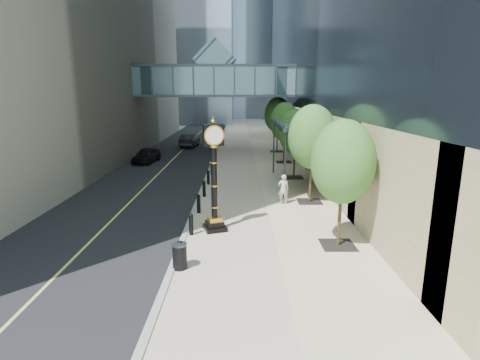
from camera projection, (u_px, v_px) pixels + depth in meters
name	position (u px, v px, depth m)	size (l,w,h in m)	color
ground	(255.00, 282.00, 12.79)	(320.00, 320.00, 0.00)	gray
road	(193.00, 140.00, 51.74)	(8.00, 180.00, 0.02)	black
sidewalk	(250.00, 140.00, 51.75)	(8.00, 180.00, 0.06)	tan
curb	(221.00, 140.00, 51.74)	(0.25, 180.00, 0.07)	gray
distant_tower_c	(222.00, 11.00, 122.35)	(22.00, 22.00, 65.00)	#A6BAD1
skywalk	(215.00, 79.00, 38.32)	(17.00, 4.20, 5.80)	slate
entrance_canopy	(298.00, 125.00, 25.49)	(3.00, 8.00, 4.38)	#383F44
bollard_row	(202.00, 197.00, 21.43)	(0.20, 16.20, 0.90)	black
street_trees	(294.00, 127.00, 28.25)	(2.85, 28.70, 5.86)	black
street_clock	(214.00, 184.00, 16.96)	(1.22, 1.22, 5.12)	black
trash_bin	(180.00, 257.00, 13.52)	(0.52, 0.52, 0.90)	black
pedestrian	(283.00, 189.00, 21.44)	(0.63, 0.41, 1.72)	#B4AEA5
car_near	(147.00, 155.00, 34.60)	(1.64, 4.08, 1.39)	black
car_far	(190.00, 140.00, 45.00)	(1.62, 4.66, 1.53)	black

